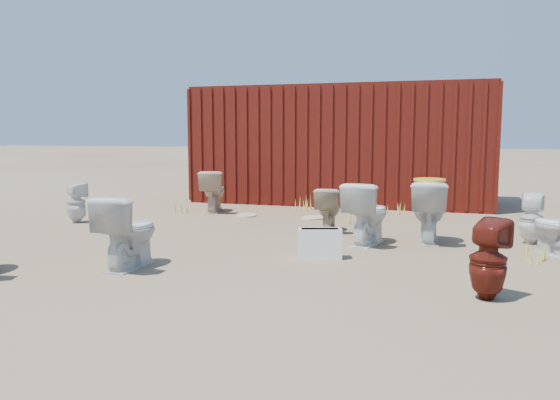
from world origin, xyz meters
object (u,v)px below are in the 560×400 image
(toilet_front_a, at_px, (128,231))
(toilet_front_maroon, at_px, (488,259))
(toilet_back_a, at_px, (76,202))
(loose_tank, at_px, (320,244))
(toilet_front_c, at_px, (367,213))
(toilet_back_beige_left, at_px, (213,191))
(toilet_back_beige_right, at_px, (328,209))
(shipping_container, at_px, (343,145))
(toilet_front_e, at_px, (559,227))
(toilet_back_yellowlid, at_px, (428,212))
(toilet_back_e, at_px, (532,218))

(toilet_front_a, distance_m, toilet_front_maroon, 3.62)
(toilet_back_a, bearing_deg, toilet_front_a, 165.18)
(toilet_front_maroon, relative_size, loose_tank, 1.41)
(toilet_front_c, bearing_deg, toilet_front_maroon, 135.59)
(toilet_back_beige_left, height_order, toilet_back_beige_right, toilet_back_beige_left)
(toilet_front_maroon, xyz_separation_m, toilet_back_a, (-6.10, 2.48, -0.02))
(shipping_container, height_order, toilet_front_maroon, shipping_container)
(toilet_front_e, xyz_separation_m, toilet_back_beige_right, (-2.93, 0.86, -0.02))
(toilet_front_a, height_order, toilet_front_e, toilet_front_a)
(toilet_front_maroon, height_order, toilet_back_beige_left, toilet_back_beige_left)
(shipping_container, xyz_separation_m, toilet_front_e, (3.41, -4.60, -0.85))
(toilet_front_maroon, xyz_separation_m, toilet_back_beige_right, (-2.02, 2.88, -0.03))
(toilet_front_e, height_order, toilet_back_a, toilet_front_e)
(toilet_front_maroon, xyz_separation_m, toilet_back_yellowlid, (-0.58, 2.46, 0.06))
(toilet_back_beige_right, height_order, loose_tank, toilet_back_beige_right)
(toilet_front_c, xyz_separation_m, toilet_front_maroon, (1.34, -2.10, -0.05))
(toilet_front_c, bearing_deg, toilet_back_beige_right, -35.70)
(shipping_container, xyz_separation_m, toilet_front_a, (-1.11, -6.53, -0.81))
(toilet_front_maroon, relative_size, toilet_back_beige_left, 0.92)
(toilet_front_maroon, height_order, toilet_back_beige_right, toilet_front_maroon)
(toilet_front_maroon, distance_m, toilet_back_yellowlid, 2.52)
(shipping_container, relative_size, toilet_back_a, 9.08)
(shipping_container, xyz_separation_m, toilet_front_c, (1.16, -4.52, -0.79))
(toilet_back_beige_left, bearing_deg, toilet_back_beige_right, 136.37)
(toilet_front_maroon, bearing_deg, toilet_back_beige_right, -27.92)
(toilet_back_a, distance_m, toilet_back_e, 6.83)
(toilet_front_a, distance_m, toilet_back_e, 5.09)
(toilet_back_beige_left, xyz_separation_m, toilet_back_e, (5.19, -1.48, -0.05))
(shipping_container, bearing_deg, toilet_front_a, -99.69)
(toilet_front_a, distance_m, toilet_front_e, 4.92)
(toilet_back_e, bearing_deg, toilet_front_c, 28.95)
(toilet_front_e, distance_m, toilet_back_beige_left, 5.82)
(toilet_front_a, xyz_separation_m, toilet_back_beige_right, (1.59, 2.80, -0.07))
(shipping_container, relative_size, toilet_back_beige_left, 7.80)
(toilet_front_c, height_order, toilet_back_a, toilet_front_c)
(toilet_back_beige_right, bearing_deg, toilet_front_c, 125.35)
(toilet_back_e, bearing_deg, loose_tank, 45.06)
(toilet_back_a, bearing_deg, toilet_back_beige_left, -103.70)
(toilet_front_c, distance_m, toilet_back_yellowlid, 0.84)
(toilet_back_a, bearing_deg, toilet_front_c, -155.43)
(toilet_front_a, bearing_deg, toilet_back_e, -147.27)
(toilet_back_e, xyz_separation_m, loose_tank, (-2.46, -1.65, -0.16))
(toilet_back_beige_left, height_order, toilet_back_yellowlid, toilet_back_yellowlid)
(shipping_container, bearing_deg, toilet_back_beige_left, -129.61)
(toilet_back_a, relative_size, toilet_back_e, 0.99)
(shipping_container, distance_m, toilet_back_beige_left, 3.19)
(toilet_back_beige_right, xyz_separation_m, toilet_back_e, (2.74, -0.12, 0.01))
(toilet_front_a, xyz_separation_m, loose_tank, (1.87, 1.02, -0.22))
(toilet_back_beige_right, xyz_separation_m, loose_tank, (0.28, -1.77, -0.15))
(toilet_front_a, relative_size, toilet_front_c, 0.97)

